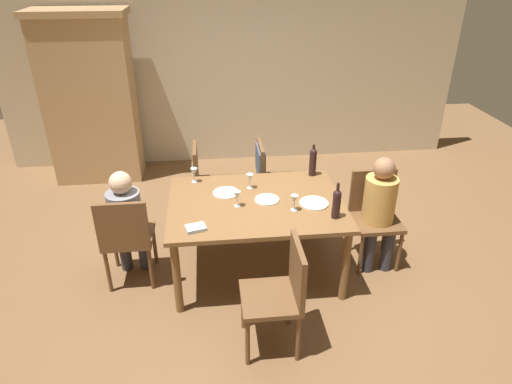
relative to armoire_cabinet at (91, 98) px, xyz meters
name	(u,v)px	position (x,y,z in m)	size (l,w,h in m)	color
ground_plane	(256,268)	(1.89, -2.34, -1.10)	(10.00, 10.00, 0.00)	brown
rear_room_partition	(234,67)	(1.89, 0.45, 0.25)	(6.40, 0.12, 2.70)	beige
armoire_cabinet	(91,98)	(0.00, 0.00, 0.00)	(1.18, 0.62, 2.18)	tan
dining_table	(256,209)	(1.89, -2.34, -0.42)	(1.59, 1.17, 0.75)	brown
chair_right_end	(374,211)	(3.07, -2.25, -0.56)	(0.44, 0.44, 0.92)	brown
chair_left_end	(127,235)	(0.72, -2.42, -0.56)	(0.44, 0.44, 0.92)	brown
chair_far_left	(207,179)	(1.45, -1.37, -0.56)	(0.44, 0.44, 0.92)	brown
chair_near	(282,290)	(1.98, -3.30, -0.56)	(0.44, 0.44, 0.92)	brown
chair_far_right	(267,171)	(2.13, -1.37, -0.50)	(0.46, 0.44, 0.92)	brown
person_woman_host	(380,206)	(3.07, -2.36, -0.44)	(0.30, 0.35, 1.13)	#33333D
person_man_bearded	(127,218)	(0.72, -2.31, -0.45)	(0.30, 0.34, 1.11)	#33333D
wine_bottle_tall_green	(337,203)	(2.54, -2.68, -0.20)	(0.07, 0.07, 0.33)	black
wine_bottle_dark_red	(313,161)	(2.52, -1.84, -0.19)	(0.07, 0.07, 0.33)	black
wine_glass_near_left	(237,196)	(1.72, -2.40, -0.24)	(0.07, 0.07, 0.15)	silver
wine_glass_centre	(194,172)	(1.33, -1.87, -0.24)	(0.07, 0.07, 0.15)	silver
wine_glass_near_right	(294,200)	(2.21, -2.53, -0.24)	(0.07, 0.07, 0.15)	silver
wine_glass_far	(250,178)	(1.86, -2.06, -0.24)	(0.07, 0.07, 0.15)	silver
dinner_plate_host	(226,193)	(1.63, -2.15, -0.34)	(0.25, 0.25, 0.01)	white
dinner_plate_guest_left	(267,200)	(2.00, -2.32, -0.34)	(0.23, 0.23, 0.01)	white
dinner_plate_guest_right	(314,203)	(2.41, -2.43, -0.34)	(0.26, 0.26, 0.01)	white
folded_napkin	(196,228)	(1.35, -2.75, -0.33)	(0.16, 0.12, 0.03)	#ADC6D6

